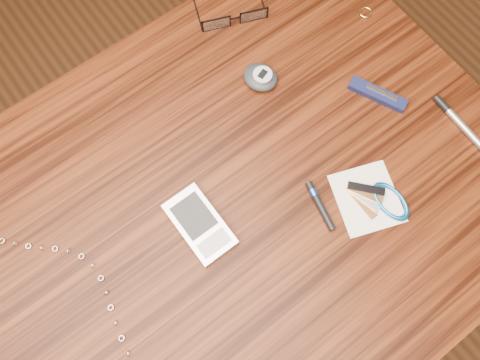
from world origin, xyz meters
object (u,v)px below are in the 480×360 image
Objects in this scene: desk at (210,236)px; pocket_knife at (378,94)px; pda_phone at (200,224)px; notepad_keys at (379,200)px; eyeglasses at (234,17)px; silver_pen at (460,124)px; pedometer at (261,77)px.

desk is 0.37m from pocket_knife.
pda_phone reaches higher than notepad_keys.
desk is 0.29m from notepad_keys.
silver_pen is (0.17, -0.38, -0.01)m from eyeglasses.
pda_phone is 0.45m from silver_pen.
notepad_keys is at bearing -86.36° from pedometer.
pda_phone is (-0.01, 0.00, 0.11)m from desk.
pda_phone is at bearing -179.43° from pocket_knife.
silver_pen reaches higher than desk.
silver_pen is at bearing -65.67° from eyeglasses.
pocket_knife is (0.35, 0.00, 0.11)m from desk.
desk is 0.45m from silver_pen.
eyeglasses is at bearing 73.59° from pedometer.
notepad_keys is at bearing -29.29° from desk.
pedometer reaches higher than pda_phone.
eyeglasses is at bearing 111.05° from pocket_knife.
silver_pen is (0.42, -0.11, 0.11)m from desk.
pocket_knife reaches higher than notepad_keys.
silver_pen is (0.43, -0.12, -0.00)m from pda_phone.
eyeglasses is (0.25, 0.26, 0.11)m from desk.
pedometer is 0.27m from notepad_keys.
notepad_keys is (0.23, -0.13, 0.11)m from desk.
notepad_keys is at bearing -92.66° from eyeglasses.
pda_phone reaches higher than silver_pen.
silver_pen is (0.21, -0.26, -0.00)m from pedometer.
desk is 0.28m from pedometer.
desk is at bearing -146.15° from pedometer.
pedometer is at bearing 128.79° from silver_pen.
pedometer reaches higher than silver_pen.
silver_pen is at bearing 4.74° from notepad_keys.
desk is 0.38m from eyeglasses.
eyeglasses is at bearing 87.34° from notepad_keys.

